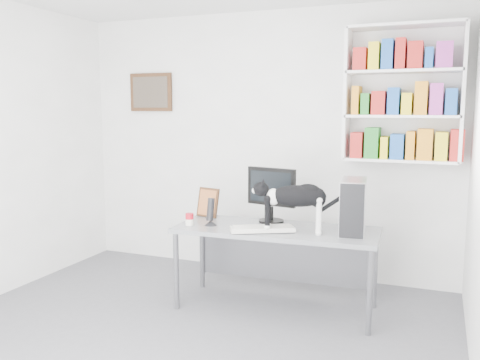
# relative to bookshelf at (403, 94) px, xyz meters

# --- Properties ---
(room) EXTENTS (4.01, 4.01, 2.70)m
(room) POSITION_rel_bookshelf_xyz_m (-1.40, -1.85, -0.50)
(room) COLOR #5C5C61
(room) RESTS_ON ground
(bookshelf) EXTENTS (1.03, 0.28, 1.24)m
(bookshelf) POSITION_rel_bookshelf_xyz_m (0.00, 0.00, 0.00)
(bookshelf) COLOR white
(bookshelf) RESTS_ON room
(wall_art) EXTENTS (0.52, 0.04, 0.42)m
(wall_art) POSITION_rel_bookshelf_xyz_m (-2.70, 0.12, 0.05)
(wall_art) COLOR #4E2E19
(wall_art) RESTS_ON room
(desk) EXTENTS (1.74, 0.75, 0.71)m
(desk) POSITION_rel_bookshelf_xyz_m (-0.92, -0.83, -1.49)
(desk) COLOR gray
(desk) RESTS_ON room
(monitor) EXTENTS (0.51, 0.32, 0.50)m
(monitor) POSITION_rel_bookshelf_xyz_m (-1.03, -0.63, -0.89)
(monitor) COLOR black
(monitor) RESTS_ON desk
(keyboard) EXTENTS (0.56, 0.42, 0.04)m
(keyboard) POSITION_rel_bookshelf_xyz_m (-1.00, -0.98, -1.12)
(keyboard) COLOR beige
(keyboard) RESTS_ON desk
(pc_tower) EXTENTS (0.24, 0.46, 0.44)m
(pc_tower) POSITION_rel_bookshelf_xyz_m (-0.29, -0.75, -0.92)
(pc_tower) COLOR #B1B1B6
(pc_tower) RESTS_ON desk
(speaker) EXTENTS (0.13, 0.13, 0.25)m
(speaker) POSITION_rel_bookshelf_xyz_m (-1.48, -0.94, -1.01)
(speaker) COLOR black
(speaker) RESTS_ON desk
(leaning_print) EXTENTS (0.24, 0.14, 0.28)m
(leaning_print) POSITION_rel_bookshelf_xyz_m (-1.66, -0.63, -1.00)
(leaning_print) COLOR #4E2E19
(leaning_print) RESTS_ON desk
(soup_can) EXTENTS (0.07, 0.07, 0.10)m
(soup_can) POSITION_rel_bookshelf_xyz_m (-1.66, -1.00, -1.09)
(soup_can) COLOR red
(soup_can) RESTS_ON desk
(cat) EXTENTS (0.69, 0.34, 0.41)m
(cat) POSITION_rel_bookshelf_xyz_m (-0.73, -0.94, -0.93)
(cat) COLOR black
(cat) RESTS_ON desk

